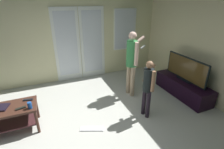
# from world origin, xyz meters

# --- Properties ---
(ground_plane) EXTENTS (6.05, 5.15, 0.02)m
(ground_plane) POSITION_xyz_m (0.00, 0.00, -0.01)
(ground_plane) COLOR #B4B5AC
(wall_back_with_doors) EXTENTS (6.05, 0.09, 2.68)m
(wall_back_with_doors) POSITION_xyz_m (0.10, 2.54, 1.30)
(wall_back_with_doors) COLOR beige
(wall_back_with_doors) RESTS_ON ground_plane
(wall_right_plain) EXTENTS (0.06, 5.15, 2.65)m
(wall_right_plain) POSITION_xyz_m (2.99, 0.00, 1.32)
(wall_right_plain) COLOR beige
(wall_right_plain) RESTS_ON ground_plane
(coffee_table) EXTENTS (0.91, 0.54, 0.50)m
(coffee_table) POSITION_xyz_m (-1.19, 0.66, 0.36)
(coffee_table) COLOR #40241A
(coffee_table) RESTS_ON ground_plane
(tv_stand) EXTENTS (0.49, 1.52, 0.41)m
(tv_stand) POSITION_xyz_m (2.66, 0.47, 0.20)
(tv_stand) COLOR black
(tv_stand) RESTS_ON ground_plane
(flat_screen_tv) EXTENTS (0.08, 1.22, 0.60)m
(flat_screen_tv) POSITION_xyz_m (2.65, 0.47, 0.71)
(flat_screen_tv) COLOR black
(flat_screen_tv) RESTS_ON tv_stand
(person_adult) EXTENTS (0.65, 0.50, 1.60)m
(person_adult) POSITION_xyz_m (1.46, 1.01, 0.96)
(person_adult) COLOR tan
(person_adult) RESTS_ON ground_plane
(person_child) EXTENTS (0.39, 0.36, 1.22)m
(person_child) POSITION_xyz_m (1.33, 0.11, 0.73)
(person_child) COLOR black
(person_child) RESTS_ON ground_plane
(loose_keyboard) EXTENTS (0.46, 0.29, 0.02)m
(loose_keyboard) POSITION_xyz_m (0.16, 0.13, 0.01)
(loose_keyboard) COLOR white
(loose_keyboard) RESTS_ON ground_plane
(cup_near_edge) EXTENTS (0.07, 0.07, 0.12)m
(cup_near_edge) POSITION_xyz_m (-0.83, 0.50, 0.56)
(cup_near_edge) COLOR #184391
(cup_near_edge) RESTS_ON coffee_table
(tv_remote_black) EXTENTS (0.18, 0.08, 0.02)m
(tv_remote_black) POSITION_xyz_m (-0.88, 0.80, 0.51)
(tv_remote_black) COLOR black
(tv_remote_black) RESTS_ON coffee_table
(dvd_remote_slim) EXTENTS (0.18, 0.09, 0.02)m
(dvd_remote_slim) POSITION_xyz_m (-0.98, 0.55, 0.51)
(dvd_remote_slim) COLOR black
(dvd_remote_slim) RESTS_ON coffee_table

